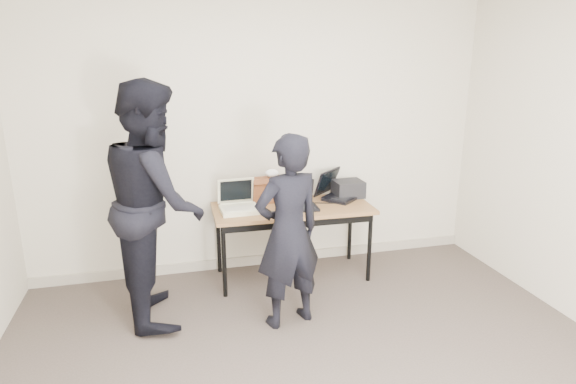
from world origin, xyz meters
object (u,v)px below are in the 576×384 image
object	(u,v)px
laptop_beige	(239,205)
laptop_right	(337,192)
person_typist	(288,232)
person_observer	(155,202)
leather_satchel	(269,189)
desk	(293,213)
equipment_box	(348,189)
laptop_center	(299,201)

from	to	relation	value
laptop_beige	laptop_right	world-z (taller)	laptop_beige
person_typist	person_observer	xyz separation A→B (m)	(-0.99, 0.43, 0.19)
person_observer	laptop_right	bearing A→B (deg)	-76.76
laptop_right	leather_satchel	size ratio (longest dim) A/B	1.39
laptop_right	leather_satchel	xyz separation A→B (m)	(-0.69, 0.04, 0.06)
laptop_beige	laptop_right	size ratio (longest dim) A/B	0.69
desk	equipment_box	bearing A→B (deg)	18.05
laptop_center	leather_satchel	world-z (taller)	leather_satchel
person_typist	equipment_box	bearing A→B (deg)	-147.49
laptop_beige	equipment_box	xyz separation A→B (m)	(1.14, 0.17, 0.03)
laptop_center	person_observer	xyz separation A→B (m)	(-1.30, -0.35, 0.20)
equipment_box	person_observer	xyz separation A→B (m)	(-1.87, -0.56, 0.17)
person_observer	person_typist	bearing A→B (deg)	-117.43
laptop_center	laptop_right	world-z (taller)	laptop_right
equipment_box	laptop_center	bearing A→B (deg)	-160.08
leather_satchel	laptop_right	bearing A→B (deg)	-10.00
desk	laptop_beige	world-z (taller)	laptop_beige
person_observer	desk	bearing A→B (deg)	-77.86
laptop_beige	leather_satchel	xyz separation A→B (m)	(0.33, 0.20, 0.07)
laptop_beige	laptop_center	bearing A→B (deg)	-6.44
laptop_beige	leather_satchel	world-z (taller)	laptop_beige
desk	laptop_right	world-z (taller)	laptop_right
desk	person_observer	bearing A→B (deg)	-162.45
equipment_box	person_typist	size ratio (longest dim) A/B	0.18
laptop_beige	person_observer	bearing A→B (deg)	-154.42
laptop_right	person_typist	world-z (taller)	person_typist
laptop_center	equipment_box	bearing A→B (deg)	22.40
laptop_beige	person_observer	size ratio (longest dim) A/B	0.18
laptop_center	person_observer	size ratio (longest dim) A/B	0.17
laptop_beige	person_typist	world-z (taller)	person_typist
laptop_beige	equipment_box	world-z (taller)	laptop_beige
laptop_center	person_observer	bearing A→B (deg)	-162.43
laptop_beige	leather_satchel	size ratio (longest dim) A/B	0.95
laptop_right	equipment_box	distance (m)	0.13
leather_satchel	person_typist	world-z (taller)	person_typist
equipment_box	desk	bearing A→B (deg)	-163.06
laptop_center	laptop_right	size ratio (longest dim) A/B	0.64
person_typist	laptop_beige	bearing A→B (deg)	-87.77
desk	equipment_box	size ratio (longest dim) A/B	5.26
desk	person_observer	distance (m)	1.33
desk	laptop_center	bearing A→B (deg)	-14.85
laptop_right	equipment_box	bearing A→B (deg)	-38.48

